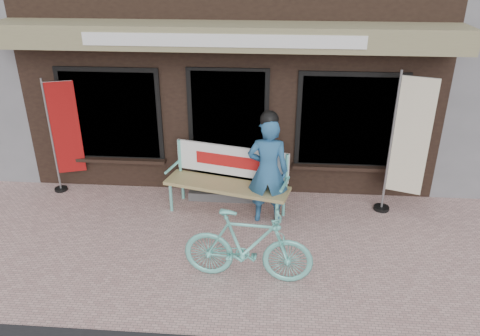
# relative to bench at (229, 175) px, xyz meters

# --- Properties ---
(ground) EXTENTS (70.00, 70.00, 0.00)m
(ground) POSITION_rel_bench_xyz_m (-0.07, -1.29, -0.63)
(ground) COLOR #C59C96
(ground) RESTS_ON ground
(bench) EXTENTS (2.06, 0.98, 1.08)m
(bench) POSITION_rel_bench_xyz_m (0.00, 0.00, 0.00)
(bench) COLOR #67CABD
(bench) RESTS_ON ground
(person) EXTENTS (0.63, 0.42, 1.82)m
(person) POSITION_rel_bench_xyz_m (0.62, -0.25, 0.26)
(person) COLOR #285A89
(person) RESTS_ON ground
(bicycle) EXTENTS (1.70, 0.60, 1.00)m
(bicycle) POSITION_rel_bench_xyz_m (0.42, -1.73, -0.13)
(bicycle) COLOR #67CABD
(bicycle) RESTS_ON ground
(nobori_red) EXTENTS (0.60, 0.31, 2.03)m
(nobori_red) POSITION_rel_bench_xyz_m (-2.87, 0.52, 0.41)
(nobori_red) COLOR gray
(nobori_red) RESTS_ON ground
(nobori_cream) EXTENTS (0.69, 0.36, 2.33)m
(nobori_cream) POSITION_rel_bench_xyz_m (2.73, 0.13, 0.57)
(nobori_cream) COLOR gray
(nobori_cream) RESTS_ON ground
(menu_stand) EXTENTS (0.48, 0.11, 0.96)m
(menu_stand) POSITION_rel_bench_xyz_m (0.61, 0.53, -0.14)
(menu_stand) COLOR black
(menu_stand) RESTS_ON ground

